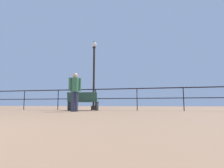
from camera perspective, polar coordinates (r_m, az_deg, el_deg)
pier_railing at (r=9.27m, az=-5.35°, el=-3.35°), size 25.93×0.05×1.10m
bench_near_left at (r=8.65m, az=-9.42°, el=-5.33°), size 1.50×0.81×0.88m
lamppost_center at (r=9.78m, az=-5.88°, el=3.63°), size 0.27×0.27×3.87m
person_by_bench at (r=7.51m, az=-11.92°, el=-1.66°), size 0.45×0.33×1.61m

